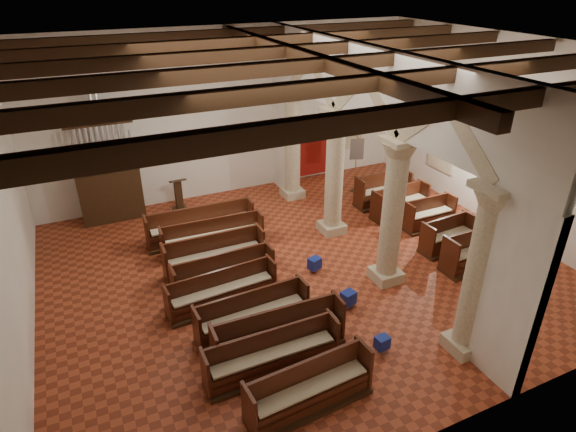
% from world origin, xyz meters
% --- Properties ---
extents(floor, '(14.00, 14.00, 0.00)m').
position_xyz_m(floor, '(0.00, 0.00, 0.00)').
color(floor, '#9B3E21').
rests_on(floor, ground).
extents(ceiling, '(14.00, 14.00, 0.00)m').
position_xyz_m(ceiling, '(0.00, 0.00, 6.00)').
color(ceiling, black).
rests_on(ceiling, wall_back).
extents(wall_back, '(14.00, 0.02, 6.00)m').
position_xyz_m(wall_back, '(0.00, 6.00, 3.00)').
color(wall_back, white).
rests_on(wall_back, floor).
extents(wall_front, '(14.00, 0.02, 6.00)m').
position_xyz_m(wall_front, '(0.00, -6.00, 3.00)').
color(wall_front, white).
rests_on(wall_front, floor).
extents(wall_right, '(0.02, 12.00, 6.00)m').
position_xyz_m(wall_right, '(7.00, 0.00, 3.00)').
color(wall_right, white).
rests_on(wall_right, floor).
extents(ceiling_beams, '(13.80, 11.80, 0.30)m').
position_xyz_m(ceiling_beams, '(0.00, 0.00, 5.82)').
color(ceiling_beams, '#311D0F').
rests_on(ceiling_beams, wall_back).
extents(arcade, '(0.90, 11.90, 6.00)m').
position_xyz_m(arcade, '(1.80, 0.00, 3.56)').
color(arcade, beige).
rests_on(arcade, floor).
extents(window_right_a, '(0.03, 1.00, 2.20)m').
position_xyz_m(window_right_a, '(6.98, -1.50, 2.20)').
color(window_right_a, '#367A58').
rests_on(window_right_a, wall_right).
extents(window_right_b, '(0.03, 1.00, 2.20)m').
position_xyz_m(window_right_b, '(6.98, 2.50, 2.20)').
color(window_right_b, '#367A58').
rests_on(window_right_b, wall_right).
extents(window_back, '(1.00, 0.03, 2.20)m').
position_xyz_m(window_back, '(5.00, 5.98, 2.20)').
color(window_back, '#367A58').
rests_on(window_back, wall_back).
extents(pipe_organ, '(2.10, 0.85, 4.40)m').
position_xyz_m(pipe_organ, '(-4.50, 5.50, 1.37)').
color(pipe_organ, '#311D0F').
rests_on(pipe_organ, floor).
extents(lectern, '(0.54, 0.55, 1.29)m').
position_xyz_m(lectern, '(-2.33, 5.05, 0.53)').
color(lectern, '#351B11').
rests_on(lectern, floor).
extents(dossal_curtain, '(1.80, 0.07, 2.17)m').
position_xyz_m(dossal_curtain, '(3.50, 5.92, 1.17)').
color(dossal_curtain, maroon).
rests_on(dossal_curtain, floor).
extents(processional_banner, '(0.50, 0.64, 2.26)m').
position_xyz_m(processional_banner, '(4.17, 3.94, 0.78)').
color(processional_banner, '#311D0F').
rests_on(processional_banner, floor).
extents(hymnal_box_a, '(0.32, 0.27, 0.30)m').
position_xyz_m(hymnal_box_a, '(0.08, -3.80, 0.25)').
color(hymnal_box_a, navy).
rests_on(hymnal_box_a, floor).
extents(hymnal_box_b, '(0.40, 0.36, 0.35)m').
position_xyz_m(hymnal_box_b, '(0.23, -2.10, 0.27)').
color(hymnal_box_b, navy).
rests_on(hymnal_box_b, floor).
extents(hymnal_box_c, '(0.40, 0.36, 0.33)m').
position_xyz_m(hymnal_box_c, '(0.20, -0.33, 0.27)').
color(hymnal_box_c, navy).
rests_on(hymnal_box_c, floor).
extents(tube_heater_b, '(0.91, 0.35, 0.09)m').
position_xyz_m(tube_heater_b, '(-1.79, -3.00, 0.16)').
color(tube_heater_b, white).
rests_on(tube_heater_b, floor).
extents(nave_pew_0, '(2.63, 0.86, 1.04)m').
position_xyz_m(nave_pew_0, '(-2.09, -4.47, 0.34)').
color(nave_pew_0, '#311D0F').
rests_on(nave_pew_0, floor).
extents(nave_pew_1, '(2.94, 0.67, 0.99)m').
position_xyz_m(nave_pew_1, '(-2.37, -3.32, 0.33)').
color(nave_pew_1, '#311D0F').
rests_on(nave_pew_1, floor).
extents(nave_pew_2, '(3.00, 0.79, 1.07)m').
position_xyz_m(nave_pew_2, '(-2.00, -2.84, 0.35)').
color(nave_pew_2, '#311D0F').
rests_on(nave_pew_2, floor).
extents(nave_pew_3, '(2.74, 0.80, 1.03)m').
position_xyz_m(nave_pew_3, '(-2.28, -1.95, 0.34)').
color(nave_pew_3, '#311D0F').
rests_on(nave_pew_3, floor).
extents(nave_pew_4, '(2.87, 0.83, 0.96)m').
position_xyz_m(nave_pew_4, '(-2.62, -0.70, 0.32)').
color(nave_pew_4, '#311D0F').
rests_on(nave_pew_4, floor).
extents(nave_pew_5, '(2.72, 0.77, 1.05)m').
position_xyz_m(nave_pew_5, '(-2.39, -0.12, 0.35)').
color(nave_pew_5, '#311D0F').
rests_on(nave_pew_5, floor).
extents(nave_pew_6, '(2.82, 0.75, 1.10)m').
position_xyz_m(nave_pew_6, '(-2.32, 0.87, 0.37)').
color(nave_pew_6, '#311D0F').
rests_on(nave_pew_6, floor).
extents(nave_pew_7, '(3.10, 0.81, 1.00)m').
position_xyz_m(nave_pew_7, '(-2.04, 1.99, 0.33)').
color(nave_pew_7, '#311D0F').
rests_on(nave_pew_7, floor).
extents(nave_pew_8, '(3.37, 0.79, 1.08)m').
position_xyz_m(nave_pew_8, '(-2.18, 2.80, 0.35)').
color(nave_pew_8, '#311D0F').
rests_on(nave_pew_8, floor).
extents(aisle_pew_0, '(1.92, 0.79, 1.13)m').
position_xyz_m(aisle_pew_0, '(4.38, -2.05, 0.39)').
color(aisle_pew_0, '#311D0F').
rests_on(aisle_pew_0, floor).
extents(aisle_pew_1, '(1.77, 0.81, 1.04)m').
position_xyz_m(aisle_pew_1, '(4.39, -0.96, 0.35)').
color(aisle_pew_1, '#311D0F').
rests_on(aisle_pew_1, floor).
extents(aisle_pew_2, '(1.78, 0.70, 1.02)m').
position_xyz_m(aisle_pew_2, '(4.83, 0.42, 0.35)').
color(aisle_pew_2, '#311D0F').
rests_on(aisle_pew_2, floor).
extents(aisle_pew_3, '(2.14, 0.85, 1.07)m').
position_xyz_m(aisle_pew_3, '(4.47, 1.49, 0.36)').
color(aisle_pew_3, '#311D0F').
rests_on(aisle_pew_3, floor).
extents(aisle_pew_4, '(2.07, 0.79, 1.15)m').
position_xyz_m(aisle_pew_4, '(4.46, 2.50, 0.39)').
color(aisle_pew_4, '#311D0F').
rests_on(aisle_pew_4, floor).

